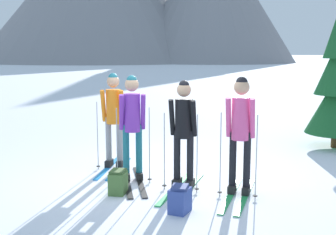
{
  "coord_description": "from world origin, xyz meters",
  "views": [
    {
      "loc": [
        1.39,
        -7.28,
        2.23
      ],
      "look_at": [
        0.12,
        0.21,
        1.05
      ],
      "focal_mm": 46.58,
      "sensor_mm": 36.0,
      "label": 1
    }
  ],
  "objects_px": {
    "skier_in_purple": "(132,121)",
    "skier_in_pink": "(240,130)",
    "backpack_on_snow_front": "(180,199)",
    "backpack_on_snow_beside": "(118,182)",
    "skier_in_black": "(184,130)",
    "skier_in_orange": "(114,114)"
  },
  "relations": [
    {
      "from": "backpack_on_snow_front",
      "to": "skier_in_orange",
      "type": "bearing_deg",
      "value": 126.41
    },
    {
      "from": "skier_in_black",
      "to": "backpack_on_snow_beside",
      "type": "bearing_deg",
      "value": -154.38
    },
    {
      "from": "skier_in_pink",
      "to": "backpack_on_snow_beside",
      "type": "xyz_separation_m",
      "value": [
        -1.87,
        -0.28,
        -0.84
      ]
    },
    {
      "from": "backpack_on_snow_beside",
      "to": "skier_in_orange",
      "type": "bearing_deg",
      "value": 108.46
    },
    {
      "from": "skier_in_orange",
      "to": "skier_in_pink",
      "type": "xyz_separation_m",
      "value": [
        2.37,
        -1.21,
        -0.01
      ]
    },
    {
      "from": "skier_in_pink",
      "to": "backpack_on_snow_beside",
      "type": "relative_size",
      "value": 4.83
    },
    {
      "from": "backpack_on_snow_front",
      "to": "backpack_on_snow_beside",
      "type": "xyz_separation_m",
      "value": [
        -1.07,
        0.63,
        0.0
      ]
    },
    {
      "from": "skier_in_black",
      "to": "backpack_on_snow_front",
      "type": "xyz_separation_m",
      "value": [
        0.1,
        -1.09,
        -0.78
      ]
    },
    {
      "from": "skier_in_pink",
      "to": "backpack_on_snow_beside",
      "type": "height_order",
      "value": "skier_in_pink"
    },
    {
      "from": "skier_in_orange",
      "to": "skier_in_purple",
      "type": "relative_size",
      "value": 1.0
    },
    {
      "from": "skier_in_purple",
      "to": "backpack_on_snow_beside",
      "type": "distance_m",
      "value": 1.12
    },
    {
      "from": "skier_in_purple",
      "to": "skier_in_black",
      "type": "height_order",
      "value": "skier_in_purple"
    },
    {
      "from": "backpack_on_snow_beside",
      "to": "skier_in_pink",
      "type": "bearing_deg",
      "value": 8.39
    },
    {
      "from": "skier_in_pink",
      "to": "backpack_on_snow_front",
      "type": "relative_size",
      "value": 4.83
    },
    {
      "from": "backpack_on_snow_front",
      "to": "backpack_on_snow_beside",
      "type": "relative_size",
      "value": 1.0
    },
    {
      "from": "skier_in_purple",
      "to": "backpack_on_snow_front",
      "type": "distance_m",
      "value": 1.89
    },
    {
      "from": "skier_in_purple",
      "to": "backpack_on_snow_front",
      "type": "xyz_separation_m",
      "value": [
        1.01,
        -1.36,
        -0.85
      ]
    },
    {
      "from": "skier_in_orange",
      "to": "skier_in_pink",
      "type": "distance_m",
      "value": 2.66
    },
    {
      "from": "skier_in_black",
      "to": "backpack_on_snow_front",
      "type": "distance_m",
      "value": 1.35
    },
    {
      "from": "skier_in_purple",
      "to": "skier_in_pink",
      "type": "bearing_deg",
      "value": -13.98
    },
    {
      "from": "backpack_on_snow_beside",
      "to": "backpack_on_snow_front",
      "type": "bearing_deg",
      "value": -30.58
    },
    {
      "from": "skier_in_purple",
      "to": "skier_in_pink",
      "type": "height_order",
      "value": "skier_in_pink"
    }
  ]
}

